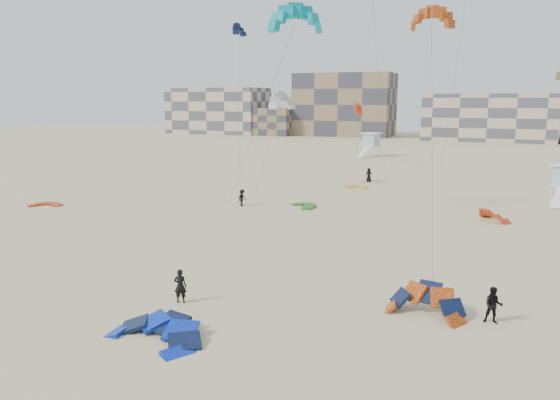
% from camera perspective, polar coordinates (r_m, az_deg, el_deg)
% --- Properties ---
extents(ground, '(320.00, 320.00, 0.00)m').
position_cam_1_polar(ground, '(29.67, -10.96, -10.85)').
color(ground, tan).
rests_on(ground, ground).
extents(kite_ground_blue, '(5.83, 6.03, 2.71)m').
position_cam_1_polar(kite_ground_blue, '(26.14, -12.96, -13.96)').
color(kite_ground_blue, '#0035D0').
rests_on(kite_ground_blue, ground).
extents(kite_ground_orange, '(4.59, 4.59, 3.98)m').
position_cam_1_polar(kite_ground_orange, '(28.96, 14.83, -11.56)').
color(kite_ground_orange, '#FF6019').
rests_on(kite_ground_orange, ground).
extents(kite_ground_red, '(4.08, 4.17, 0.58)m').
position_cam_1_polar(kite_ground_red, '(60.47, -23.29, -0.55)').
color(kite_ground_red, red).
rests_on(kite_ground_red, ground).
extents(kite_ground_green, '(4.44, 4.44, 0.89)m').
position_cam_1_polar(kite_ground_green, '(55.00, 2.46, -0.72)').
color(kite_ground_green, '#278116').
rests_on(kite_ground_green, ground).
extents(kite_ground_red_far, '(4.67, 4.64, 3.21)m').
position_cam_1_polar(kite_ground_red_far, '(52.33, 21.39, -2.02)').
color(kite_ground_red_far, red).
rests_on(kite_ground_red_far, ground).
extents(kite_ground_yellow, '(2.84, 2.99, 0.59)m').
position_cam_1_polar(kite_ground_yellow, '(67.21, 8.01, 1.25)').
color(kite_ground_yellow, '#C6D224').
rests_on(kite_ground_yellow, ground).
extents(kitesurfer_main, '(0.77, 0.62, 1.85)m').
position_cam_1_polar(kitesurfer_main, '(29.82, -10.38, -8.82)').
color(kitesurfer_main, black).
rests_on(kitesurfer_main, ground).
extents(kitesurfer_b, '(0.93, 0.76, 1.81)m').
position_cam_1_polar(kitesurfer_b, '(28.72, 21.41, -10.21)').
color(kitesurfer_b, black).
rests_on(kitesurfer_b, ground).
extents(kitesurfer_c, '(0.84, 1.20, 1.69)m').
position_cam_1_polar(kitesurfer_c, '(55.42, -3.99, 0.24)').
color(kitesurfer_c, black).
rests_on(kitesurfer_c, ground).
extents(kitesurfer_e, '(0.90, 0.60, 1.81)m').
position_cam_1_polar(kitesurfer_e, '(72.40, 9.26, 2.60)').
color(kitesurfer_e, black).
rests_on(kitesurfer_e, ground).
extents(kite_fly_teal_a, '(9.53, 6.22, 17.82)m').
position_cam_1_polar(kite_fly_teal_a, '(48.99, 1.69, 18.17)').
color(kite_fly_teal_a, '#049AA6').
rests_on(kite_fly_teal_a, ground).
extents(kite_fly_orange, '(6.60, 28.18, 18.02)m').
position_cam_1_polar(kite_fly_orange, '(54.85, 15.55, 17.63)').
color(kite_fly_orange, '#FF6019').
rests_on(kite_fly_orange, ground).
extents(kite_fly_grey, '(4.92, 10.40, 10.80)m').
position_cam_1_polar(kite_fly_grey, '(66.50, 0.22, 10.17)').
color(kite_fly_grey, silver).
rests_on(kite_fly_grey, ground).
extents(kite_fly_navy, '(4.82, 8.23, 21.00)m').
position_cam_1_polar(kite_fly_navy, '(85.44, -4.31, 17.22)').
color(kite_fly_navy, '#0D1638').
rests_on(kite_fly_navy, ground).
extents(kite_fly_red, '(4.30, 6.32, 9.27)m').
position_cam_1_polar(kite_fly_red, '(88.49, 8.18, 9.29)').
color(kite_fly_red, red).
rests_on(kite_fly_red, ground).
extents(lifeguard_tower_far, '(3.83, 6.46, 4.43)m').
position_cam_1_polar(lifeguard_tower_far, '(104.59, 9.47, 5.72)').
color(lifeguard_tower_far, white).
rests_on(lifeguard_tower_far, ground).
extents(condo_west_a, '(30.00, 15.00, 14.00)m').
position_cam_1_polar(condo_west_a, '(175.22, -6.46, 9.25)').
color(condo_west_a, '#C4A990').
rests_on(condo_west_a, ground).
extents(condo_west_b, '(28.00, 14.00, 18.00)m').
position_cam_1_polar(condo_west_b, '(163.33, 6.76, 9.86)').
color(condo_west_b, '#846C4F').
rests_on(condo_west_b, ground).
extents(condo_mid, '(32.00, 16.00, 12.00)m').
position_cam_1_polar(condo_mid, '(152.99, 20.98, 8.08)').
color(condo_mid, '#C4A990').
rests_on(condo_mid, ground).
extents(condo_fill_left, '(12.00, 10.00, 8.00)m').
position_cam_1_polar(condo_fill_left, '(164.62, -0.64, 8.19)').
color(condo_fill_left, '#846C4F').
rests_on(condo_fill_left, ground).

